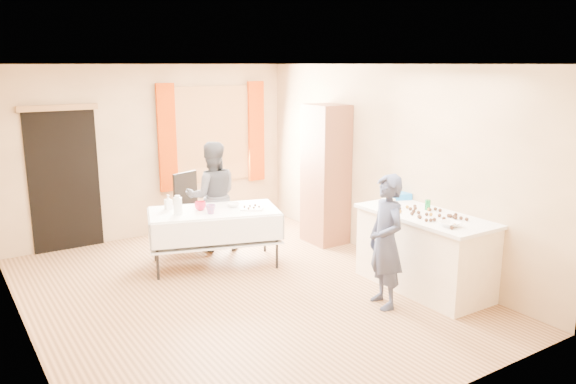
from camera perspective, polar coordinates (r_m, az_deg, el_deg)
floor at (r=6.70m, az=-4.96°, el=-10.13°), size 4.50×5.50×0.02m
ceiling at (r=6.16m, az=-5.44°, el=12.90°), size 4.50×5.50×0.02m
wall_back at (r=8.80m, az=-13.68°, el=4.01°), size 4.50×0.02×2.60m
wall_front at (r=4.15m, az=13.12°, el=-5.77°), size 4.50×0.02×2.60m
wall_left at (r=5.64m, az=-25.90°, el=-1.79°), size 0.02×5.50×2.60m
wall_right at (r=7.60m, az=10.05°, el=2.82°), size 0.02×5.50×2.60m
window_frame at (r=9.11m, az=-7.70°, el=5.82°), size 1.32×0.06×1.52m
window_pane at (r=9.10m, az=-7.66°, el=5.82°), size 1.20×0.02×1.40m
curtain_left at (r=8.76m, az=-12.19°, el=5.37°), size 0.28×0.06×1.65m
curtain_right at (r=9.43m, az=-3.27°, el=6.15°), size 0.28×0.06×1.65m
doorway at (r=8.49m, az=-21.78°, el=1.07°), size 0.95×0.04×2.00m
door_lintel at (r=8.33m, az=-22.32°, el=7.92°), size 1.05×0.06×0.08m
cabinet at (r=8.24m, az=3.84°, el=1.78°), size 0.50×0.60×2.04m
counter at (r=6.82m, az=13.67°, el=-5.88°), size 0.79×1.66×0.91m
party_table at (r=7.44m, az=-7.48°, el=-4.09°), size 1.85×1.32×0.75m
chair at (r=8.31m, az=-9.41°, el=-3.23°), size 0.57×0.57×1.07m
girl at (r=6.15m, az=9.92°, el=-4.98°), size 0.70×0.60×1.47m
woman at (r=8.00m, az=-7.69°, el=-0.42°), size 1.11×1.04×1.55m
soda_can at (r=6.85m, az=14.01°, el=-1.28°), size 0.08×0.08×0.12m
mixing_bowl at (r=6.23m, az=16.10°, el=-3.16°), size 0.25×0.25×0.05m
foam_block at (r=6.99m, az=10.14°, el=-0.99°), size 0.16×0.12×0.08m
blue_basket at (r=7.33m, az=11.14°, el=-0.38°), size 0.35×0.30×0.08m
pitcher at (r=7.18m, az=-11.13°, el=-1.40°), size 0.15×0.15×0.22m
cup_red at (r=7.36m, az=-8.90°, el=-1.40°), size 0.27×0.27×0.11m
cup_rainbow at (r=7.17m, az=-7.86°, el=-1.74°), size 0.22×0.22×0.12m
small_bowl at (r=7.48m, az=-5.59°, el=-1.32°), size 0.27×0.27×0.05m
pastry_tray at (r=7.34m, az=-3.69°, el=-1.68°), size 0.34×0.33×0.02m
bottle at (r=7.47m, az=-12.06°, el=-1.00°), size 0.09×0.09×0.19m
cake_balls at (r=6.61m, az=14.27°, el=-2.18°), size 0.50×1.02×0.04m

